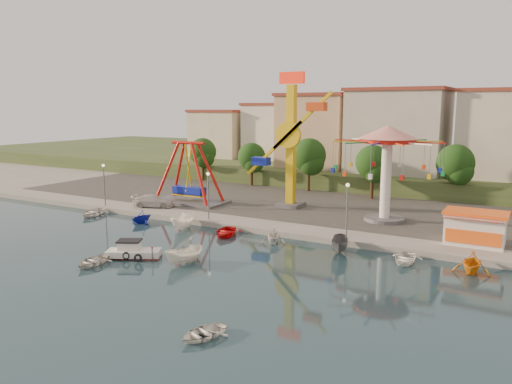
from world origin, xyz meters
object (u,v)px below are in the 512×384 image
Objects in this scene: kamikaze_tower at (293,144)px; cabin_motorboat at (133,253)px; rowboat_a at (92,261)px; van at (154,201)px; wave_swinger at (387,152)px; pirate_ship_ride at (189,174)px; skiff at (184,256)px.

kamikaze_tower reaches higher than cabin_motorboat.
van reaches higher than rowboat_a.
kamikaze_tower is at bearing 171.81° from wave_swinger.
skiff is (14.30, -19.49, -3.68)m from pirate_ship_ride.
kamikaze_tower is at bearing 108.89° from skiff.
kamikaze_tower reaches higher than rowboat_a.
kamikaze_tower is at bearing 72.10° from rowboat_a.
van is at bearing -114.26° from pirate_ship_ride.
kamikaze_tower reaches higher than van.
pirate_ship_ride is 5.89m from van.
pirate_ship_ride reaches higher than skiff.
rowboat_a is 0.66× the size of van.
cabin_motorboat is at bearing 59.88° from rowboat_a.
cabin_motorboat is at bearing -155.21° from skiff.
kamikaze_tower is 12.11m from wave_swinger.
kamikaze_tower is 3.20× the size of van.
cabin_motorboat is at bearing -165.26° from van.
cabin_motorboat is 5.10m from skiff.
wave_swinger is 2.39× the size of cabin_motorboat.
van reaches higher than cabin_motorboat.
skiff is at bearing -87.05° from kamikaze_tower.
rowboat_a is (-17.22, -25.69, -7.84)m from wave_swinger.
van is at bearing 110.52° from rowboat_a.
skiff is (-10.78, -21.59, -7.48)m from wave_swinger.
pirate_ship_ride is 25.19m from rowboat_a.
kamikaze_tower is at bearing -82.11° from van.
cabin_motorboat reaches higher than skiff.
van is (-11.34, 15.68, 0.92)m from cabin_motorboat.
skiff is at bearing -116.54° from wave_swinger.
wave_swinger reaches higher than skiff.
rowboat_a is (-1.41, -3.32, -0.08)m from cabin_motorboat.
skiff is at bearing -19.89° from cabin_motorboat.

